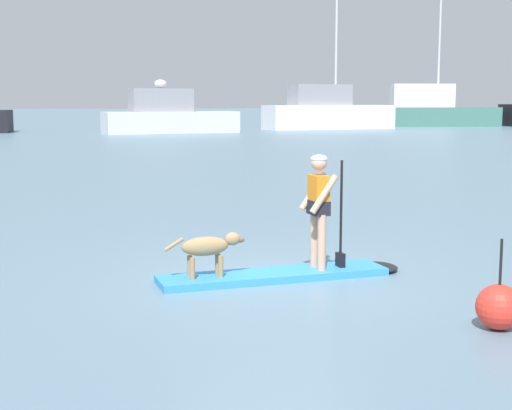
# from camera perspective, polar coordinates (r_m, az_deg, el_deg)

# --- Properties ---
(ground_plane) EXTENTS (400.00, 400.00, 0.00)m
(ground_plane) POSITION_cam_1_polar(r_m,az_deg,el_deg) (10.48, 1.34, -5.62)
(ground_plane) COLOR slate
(paddleboard) EXTENTS (3.55, 0.93, 0.10)m
(paddleboard) POSITION_cam_1_polar(r_m,az_deg,el_deg) (10.55, 2.52, -5.26)
(paddleboard) COLOR #338CD8
(paddleboard) RESTS_ON ground_plane
(person_paddler) EXTENTS (0.62, 0.50, 1.61)m
(person_paddler) POSITION_cam_1_polar(r_m,az_deg,el_deg) (10.54, 4.85, 0.13)
(person_paddler) COLOR tan
(person_paddler) RESTS_ON paddleboard
(dog) EXTENTS (1.12, 0.27, 0.59)m
(dog) POSITION_cam_1_polar(r_m,az_deg,el_deg) (10.10, -3.62, -3.24)
(dog) COLOR #997A51
(dog) RESTS_ON paddleboard
(moored_boat_outer) EXTENTS (10.31, 4.14, 3.92)m
(moored_boat_outer) POSITION_cam_1_polar(r_m,az_deg,el_deg) (56.39, -6.67, 6.72)
(moored_boat_outer) COLOR silver
(moored_boat_outer) RESTS_ON ground_plane
(moored_boat_far_port) EXTENTS (11.42, 4.50, 12.46)m
(moored_boat_far_port) POSITION_cam_1_polar(r_m,az_deg,el_deg) (63.77, 5.41, 7.06)
(moored_boat_far_port) COLOR white
(moored_boat_far_port) RESTS_ON ground_plane
(moored_boat_far_starboard) EXTENTS (12.79, 4.78, 12.20)m
(moored_boat_far_starboard) POSITION_cam_1_polar(r_m,az_deg,el_deg) (71.66, 12.97, 7.02)
(moored_boat_far_starboard) COLOR #3F7266
(moored_boat_far_starboard) RESTS_ON ground_plane
(marker_buoy) EXTENTS (0.50, 0.50, 1.00)m
(marker_buoy) POSITION_cam_1_polar(r_m,az_deg,el_deg) (8.58, 17.96, -7.37)
(marker_buoy) COLOR red
(marker_buoy) RESTS_ON ground_plane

